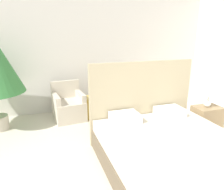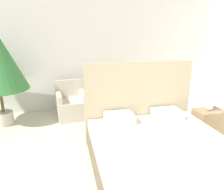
{
  "view_description": "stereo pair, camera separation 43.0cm",
  "coord_description": "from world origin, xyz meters",
  "px_view_note": "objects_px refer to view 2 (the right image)",
  "views": [
    {
      "loc": [
        -1.34,
        -1.15,
        1.92
      ],
      "look_at": [
        -0.01,
        2.86,
        0.68
      ],
      "focal_mm": 35.0,
      "sensor_mm": 36.0,
      "label": 1
    },
    {
      "loc": [
        -0.93,
        -1.26,
        1.92
      ],
      "look_at": [
        -0.01,
        2.86,
        0.68
      ],
      "focal_mm": 35.0,
      "sensor_mm": 36.0,
      "label": 2
    }
  ],
  "objects_px": {
    "armchair_near_window_right": "(111,103)",
    "side_table": "(92,107)",
    "nightstand": "(208,124)",
    "table_lamp": "(211,94)",
    "bed": "(161,153)",
    "armchair_near_window_left": "(72,106)"
  },
  "relations": [
    {
      "from": "bed",
      "to": "nightstand",
      "type": "distance_m",
      "value": 1.5
    },
    {
      "from": "armchair_near_window_right",
      "to": "table_lamp",
      "type": "height_order",
      "value": "table_lamp"
    },
    {
      "from": "armchair_near_window_right",
      "to": "table_lamp",
      "type": "relative_size",
      "value": 1.86
    },
    {
      "from": "armchair_near_window_left",
      "to": "nightstand",
      "type": "height_order",
      "value": "armchair_near_window_left"
    },
    {
      "from": "nightstand",
      "to": "side_table",
      "type": "distance_m",
      "value": 2.46
    },
    {
      "from": "armchair_near_window_left",
      "to": "side_table",
      "type": "relative_size",
      "value": 1.71
    },
    {
      "from": "bed",
      "to": "side_table",
      "type": "xyz_separation_m",
      "value": [
        -0.67,
        2.25,
        -0.04
      ]
    },
    {
      "from": "table_lamp",
      "to": "side_table",
      "type": "distance_m",
      "value": 2.51
    },
    {
      "from": "armchair_near_window_right",
      "to": "side_table",
      "type": "distance_m",
      "value": 0.47
    },
    {
      "from": "armchair_near_window_left",
      "to": "nightstand",
      "type": "xyz_separation_m",
      "value": [
        2.42,
        -1.55,
        -0.0
      ]
    },
    {
      "from": "armchair_near_window_right",
      "to": "side_table",
      "type": "height_order",
      "value": "armchair_near_window_right"
    },
    {
      "from": "bed",
      "to": "table_lamp",
      "type": "relative_size",
      "value": 4.84
    },
    {
      "from": "table_lamp",
      "to": "side_table",
      "type": "bearing_deg",
      "value": 142.59
    },
    {
      "from": "nightstand",
      "to": "side_table",
      "type": "xyz_separation_m",
      "value": [
        -1.96,
        1.49,
        -0.03
      ]
    },
    {
      "from": "armchair_near_window_left",
      "to": "table_lamp",
      "type": "relative_size",
      "value": 1.86
    },
    {
      "from": "table_lamp",
      "to": "nightstand",
      "type": "bearing_deg",
      "value": -7.48
    },
    {
      "from": "armchair_near_window_right",
      "to": "bed",
      "type": "bearing_deg",
      "value": -77.12
    },
    {
      "from": "bed",
      "to": "table_lamp",
      "type": "distance_m",
      "value": 1.59
    },
    {
      "from": "armchair_near_window_right",
      "to": "armchair_near_window_left",
      "type": "bearing_deg",
      "value": -172.24
    },
    {
      "from": "armchair_near_window_left",
      "to": "table_lamp",
      "type": "distance_m",
      "value": 2.91
    },
    {
      "from": "nightstand",
      "to": "table_lamp",
      "type": "bearing_deg",
      "value": 172.52
    },
    {
      "from": "bed",
      "to": "table_lamp",
      "type": "xyz_separation_m",
      "value": [
        1.27,
        0.77,
        0.56
      ]
    }
  ]
}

